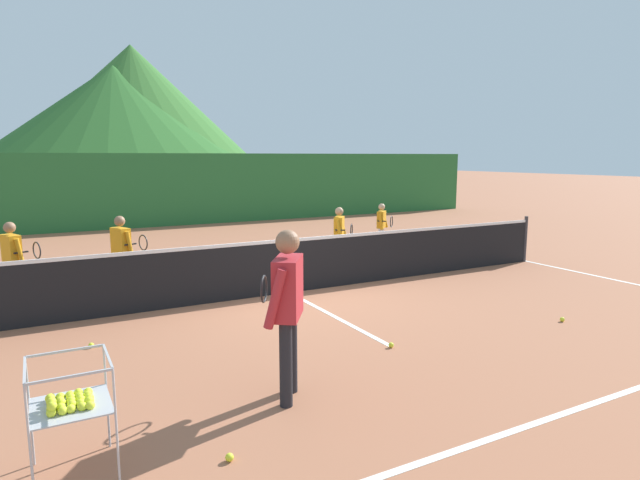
{
  "coord_description": "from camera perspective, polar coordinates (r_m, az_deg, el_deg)",
  "views": [
    {
      "loc": [
        -3.89,
        -8.36,
        2.41
      ],
      "look_at": [
        0.89,
        0.47,
        0.82
      ],
      "focal_mm": 29.79,
      "sensor_mm": 36.0,
      "label": 1
    }
  ],
  "objects": [
    {
      "name": "instructor",
      "position": [
        5.22,
        -3.55,
        -6.35
      ],
      "size": [
        0.58,
        0.84,
        1.71
      ],
      "color": "black",
      "rests_on": "ground"
    },
    {
      "name": "tennis_ball_2",
      "position": [
        4.63,
        -9.7,
        -22.02
      ],
      "size": [
        0.07,
        0.07,
        0.07
      ],
      "primitive_type": "sphere",
      "color": "yellow",
      "rests_on": "ground"
    },
    {
      "name": "ball_cart",
      "position": [
        4.57,
        -25.33,
        -15.48
      ],
      "size": [
        0.58,
        0.58,
        0.9
      ],
      "color": "#B7B7BC",
      "rests_on": "ground"
    },
    {
      "name": "line_sideline_east",
      "position": [
        13.22,
        21.23,
        -2.11
      ],
      "size": [
        0.08,
        10.8,
        0.01
      ],
      "primitive_type": "cube",
      "color": "white",
      "rests_on": "ground"
    },
    {
      "name": "windscreen_fence",
      "position": [
        19.07,
        -16.65,
        5.15
      ],
      "size": [
        26.7,
        0.08,
        2.51
      ],
      "primitive_type": "cube",
      "color": "#286B33",
      "rests_on": "ground"
    },
    {
      "name": "tennis_ball_6",
      "position": [
        6.93,
        7.65,
        -11.12
      ],
      "size": [
        0.07,
        0.07,
        0.07
      ],
      "primitive_type": "sphere",
      "color": "yellow",
      "rests_on": "ground"
    },
    {
      "name": "student_3",
      "position": [
        13.57,
        6.67,
        1.86
      ],
      "size": [
        0.47,
        0.65,
        1.22
      ],
      "color": "silver",
      "rests_on": "ground"
    },
    {
      "name": "student_1",
      "position": [
        10.11,
        -20.5,
        -0.62
      ],
      "size": [
        0.58,
        0.57,
        1.37
      ],
      "color": "black",
      "rests_on": "ground"
    },
    {
      "name": "line_baseline_near",
      "position": [
        5.49,
        22.24,
        -17.72
      ],
      "size": [
        12.13,
        0.08,
        0.01
      ],
      "primitive_type": "cube",
      "color": "white",
      "rests_on": "ground"
    },
    {
      "name": "hill_1",
      "position": [
        86.78,
        -19.42,
        13.1
      ],
      "size": [
        39.44,
        39.44,
        18.76
      ],
      "primitive_type": "cone",
      "color": "#38702D",
      "rests_on": "ground"
    },
    {
      "name": "line_baseline_far",
      "position": [
        14.57,
        -12.52,
        -0.73
      ],
      "size": [
        12.13,
        0.08,
        0.01
      ],
      "primitive_type": "cube",
      "color": "white",
      "rests_on": "ground"
    },
    {
      "name": "line_service_center",
      "position": [
        9.53,
        -3.35,
        -5.65
      ],
      "size": [
        0.08,
        6.16,
        0.01
      ],
      "primitive_type": "cube",
      "color": "white",
      "rests_on": "ground"
    },
    {
      "name": "tennis_ball_0",
      "position": [
        8.66,
        24.58,
        -7.77
      ],
      "size": [
        0.07,
        0.07,
        0.07
      ],
      "primitive_type": "sphere",
      "color": "yellow",
      "rests_on": "ground"
    },
    {
      "name": "tennis_ball_7",
      "position": [
        7.84,
        -5.33,
        -8.67
      ],
      "size": [
        0.07,
        0.07,
        0.07
      ],
      "primitive_type": "sphere",
      "color": "yellow",
      "rests_on": "ground"
    },
    {
      "name": "student_2",
      "position": [
        11.55,
        2.13,
        0.95
      ],
      "size": [
        0.47,
        0.7,
        1.32
      ],
      "color": "black",
      "rests_on": "ground"
    },
    {
      "name": "ground_plane",
      "position": [
        9.53,
        -3.35,
        -5.67
      ],
      "size": [
        120.0,
        120.0,
        0.0
      ],
      "primitive_type": "plane",
      "color": "#A86647"
    },
    {
      "name": "tennis_ball_5",
      "position": [
        7.46,
        -23.37,
        -10.34
      ],
      "size": [
        0.07,
        0.07,
        0.07
      ],
      "primitive_type": "sphere",
      "color": "yellow",
      "rests_on": "ground"
    },
    {
      "name": "student_0",
      "position": [
        10.08,
        -30.11,
        -1.34
      ],
      "size": [
        0.59,
        0.56,
        1.35
      ],
      "color": "black",
      "rests_on": "ground"
    },
    {
      "name": "tennis_net",
      "position": [
        9.41,
        -3.38,
        -2.73
      ],
      "size": [
        12.09,
        0.08,
        1.05
      ],
      "color": "#333338",
      "rests_on": "ground"
    },
    {
      "name": "hill_0",
      "position": [
        83.09,
        -21.12,
        11.95
      ],
      "size": [
        41.35,
        41.35,
        15.1
      ],
      "primitive_type": "cone",
      "color": "#2D6628",
      "rests_on": "ground"
    }
  ]
}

